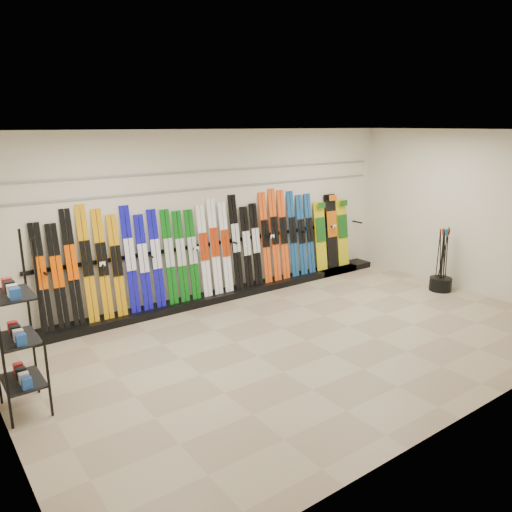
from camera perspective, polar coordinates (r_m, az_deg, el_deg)
floor at (r=7.48m, az=5.77°, el=-9.56°), size 8.00×8.00×0.00m
back_wall at (r=8.97m, az=-4.69°, el=4.64°), size 8.00×0.00×8.00m
right_wall at (r=10.08m, az=23.30°, el=4.61°), size 0.00×5.00×5.00m
ceiling at (r=6.82m, az=6.43°, el=14.08°), size 8.00×8.00×0.00m
ski_rack_base at (r=9.27m, az=-2.60°, el=-4.20°), size 8.00×0.40×0.12m
skis at (r=8.74m, az=-6.64°, el=0.58°), size 5.37×0.29×1.80m
snowboards at (r=10.67m, az=8.64°, el=2.59°), size 0.93×0.24×1.55m
accessory_rack at (r=5.94m, az=-25.75°, el=-7.29°), size 0.40×0.60×1.98m
pole_bin at (r=10.17m, az=20.33°, el=-3.02°), size 0.41×0.41×0.25m
ski_poles at (r=10.05m, az=20.54°, el=-0.36°), size 0.34×0.19×1.18m
slatwall_rail_0 at (r=8.88m, az=-4.69°, el=7.80°), size 7.60×0.02×0.03m
slatwall_rail_1 at (r=8.85m, az=-4.73°, el=9.72°), size 7.60×0.02×0.03m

